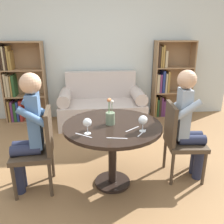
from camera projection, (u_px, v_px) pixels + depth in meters
ground_plane at (112, 183)px, 2.72m from camera, size 16.00×16.00×0.00m
back_wall at (100, 47)px, 4.44m from camera, size 5.20×0.05×2.70m
round_table at (112, 135)px, 2.52m from camera, size 1.04×1.04×0.73m
couch at (102, 107)px, 4.38m from camera, size 1.53×0.80×0.92m
bookshelf_left at (20, 85)px, 4.36m from camera, size 0.75×0.28×1.47m
bookshelf_right at (167, 82)px, 4.63m from camera, size 0.75×0.28×1.47m
chair_left at (39, 147)px, 2.50m from camera, size 0.45×0.45×0.90m
chair_right at (179, 138)px, 2.70m from camera, size 0.45×0.45×0.90m
person_left at (28, 131)px, 2.42m from camera, size 0.43×0.36×1.28m
person_right at (189, 123)px, 2.64m from camera, size 0.43×0.36×1.27m
wine_glass_left at (87, 123)px, 2.23m from camera, size 0.08×0.08×0.16m
wine_glass_right at (143, 120)px, 2.28m from camera, size 0.09×0.09×0.16m
flower_vase at (110, 116)px, 2.46m from camera, size 0.10×0.10×0.28m
knife_left_setting at (117, 138)px, 2.16m from camera, size 0.19×0.05×0.00m
fork_left_setting at (84, 135)px, 2.22m from camera, size 0.16×0.12×0.00m
knife_right_setting at (142, 133)px, 2.27m from camera, size 0.12×0.16×0.00m
fork_right_setting at (132, 129)px, 2.36m from camera, size 0.16×0.13×0.00m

